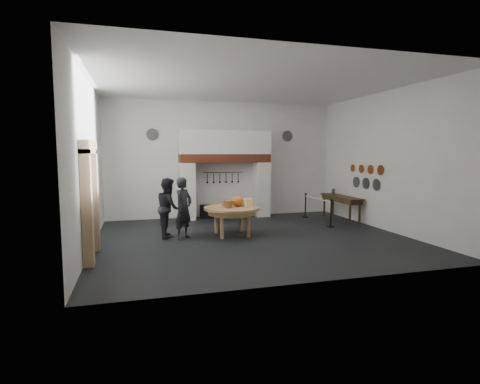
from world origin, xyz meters
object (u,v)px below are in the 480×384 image
object	(u,v)px
work_table	(232,208)
side_table	(341,197)
barrier_post_far	(305,206)
iron_range	(225,211)
barrier_post_near	(331,214)
visitor_far	(169,207)
visitor_near	(184,208)

from	to	relation	value
work_table	side_table	xyz separation A→B (m)	(4.63, 1.50, 0.03)
work_table	barrier_post_far	distance (m)	4.28
iron_range	barrier_post_near	bearing A→B (deg)	-43.49
visitor_far	barrier_post_far	world-z (taller)	visitor_far
iron_range	side_table	xyz separation A→B (m)	(4.10, -1.72, 0.62)
visitor_near	side_table	distance (m)	6.31
side_table	barrier_post_far	size ratio (longest dim) A/B	2.44
side_table	barrier_post_near	xyz separation A→B (m)	(-1.06, -1.16, -0.42)
barrier_post_near	visitor_far	bearing A→B (deg)	-179.83
work_table	barrier_post_far	size ratio (longest dim) A/B	1.90
visitor_far	visitor_near	bearing A→B (deg)	-135.71
barrier_post_far	visitor_near	bearing A→B (deg)	-154.41
iron_range	work_table	distance (m)	3.32
visitor_far	barrier_post_far	bearing A→B (deg)	-70.39
work_table	visitor_near	bearing A→B (deg)	-177.08
barrier_post_near	side_table	bearing A→B (deg)	47.48
barrier_post_near	barrier_post_far	size ratio (longest dim) A/B	1.00
barrier_post_far	side_table	bearing A→B (deg)	-38.24
visitor_near	side_table	world-z (taller)	visitor_near
barrier_post_near	iron_range	bearing A→B (deg)	136.51
visitor_far	side_table	size ratio (longest dim) A/B	0.81
visitor_near	barrier_post_near	xyz separation A→B (m)	(5.05, 0.42, -0.46)
visitor_far	barrier_post_far	xyz separation A→B (m)	(5.45, 2.02, -0.44)
iron_range	barrier_post_near	world-z (taller)	barrier_post_near
work_table	visitor_far	world-z (taller)	visitor_far
iron_range	side_table	world-z (taller)	side_table
iron_range	side_table	size ratio (longest dim) A/B	0.86
iron_range	barrier_post_far	world-z (taller)	barrier_post_far
iron_range	visitor_near	xyz separation A→B (m)	(-2.01, -3.30, 0.66)
visitor_near	barrier_post_far	xyz separation A→B (m)	(5.05, 2.42, -0.46)
barrier_post_near	barrier_post_far	xyz separation A→B (m)	(0.00, 2.00, 0.00)
side_table	visitor_far	bearing A→B (deg)	-169.75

